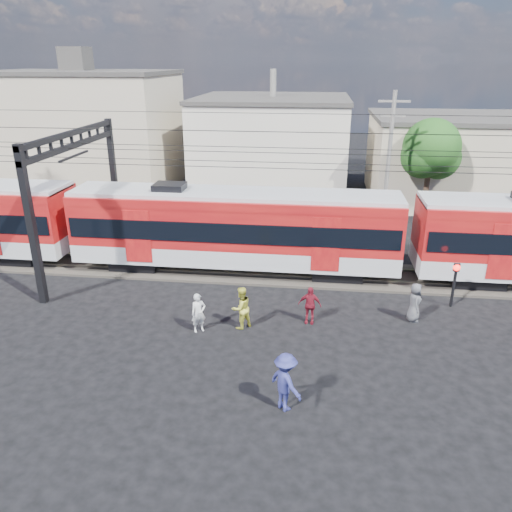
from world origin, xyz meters
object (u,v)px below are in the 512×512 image
object	(u,v)px
pedestrian_c	(285,382)
crossing_signal	(455,277)
commuter_train	(239,227)
pedestrian_a	(199,313)

from	to	relation	value
pedestrian_c	crossing_signal	distance (m)	10.30
pedestrian_c	crossing_signal	bearing A→B (deg)	-87.50
pedestrian_c	crossing_signal	size ratio (longest dim) A/B	0.95
commuter_train	pedestrian_c	world-z (taller)	commuter_train
pedestrian_c	crossing_signal	xyz separation A→B (m)	(6.75, 7.77, 0.45)
pedestrian_a	crossing_signal	bearing A→B (deg)	-13.86
commuter_train	pedestrian_a	xyz separation A→B (m)	(-0.67, -6.13, -1.60)
commuter_train	pedestrian_a	distance (m)	6.37
pedestrian_a	pedestrian_c	bearing A→B (deg)	-81.21
commuter_train	crossing_signal	world-z (taller)	commuter_train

